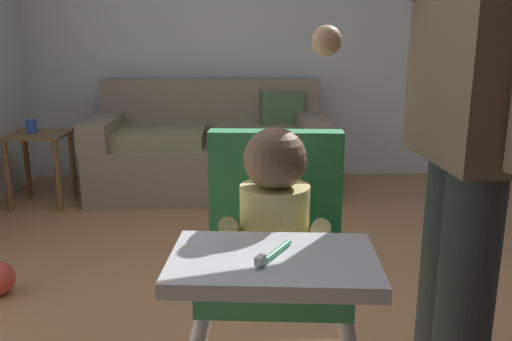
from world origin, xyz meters
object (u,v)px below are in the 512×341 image
adult_standing (468,136)px  sippy_cup (31,126)px  couch (211,149)px  side_table (40,153)px  high_chair (274,242)px

adult_standing → sippy_cup: 3.19m
sippy_cup → couch: bearing=13.6°
adult_standing → side_table: (-1.97, 2.46, -0.55)m
couch → sippy_cup: bearing=-76.4°
couch → side_table: bearing=-75.9°
couch → adult_standing: adult_standing is taller
couch → adult_standing: bearing=15.6°
high_chair → adult_standing: adult_standing is taller
high_chair → side_table: high_chair is taller
high_chair → sippy_cup: 2.90m
high_chair → side_table: 2.89m
couch → sippy_cup: (-1.24, -0.30, 0.24)m
couch → high_chair: 2.80m
side_table → high_chair: bearing=-58.6°
sippy_cup → adult_standing: bearing=-50.7°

